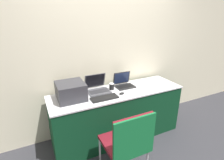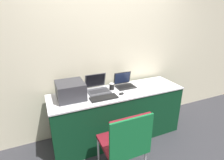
# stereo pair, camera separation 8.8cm
# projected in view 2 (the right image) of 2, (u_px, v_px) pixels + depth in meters

# --- Properties ---
(ground_plane) EXTENTS (14.00, 14.00, 0.00)m
(ground_plane) POSITION_uv_depth(u_px,v_px,m) (125.00, 146.00, 2.63)
(ground_plane) COLOR #333338
(wall_back) EXTENTS (8.00, 0.05, 2.60)m
(wall_back) POSITION_uv_depth(u_px,v_px,m) (107.00, 53.00, 2.76)
(wall_back) COLOR beige
(wall_back) RESTS_ON ground_plane
(table) EXTENTS (2.02, 0.60, 0.80)m
(table) POSITION_uv_depth(u_px,v_px,m) (117.00, 114.00, 2.74)
(table) COLOR #0C381E
(table) RESTS_ON ground_plane
(printer) EXTENTS (0.36, 0.37, 0.23)m
(printer) POSITION_uv_depth(u_px,v_px,m) (70.00, 90.00, 2.34)
(printer) COLOR #333338
(printer) RESTS_ON table
(laptop_left) EXTENTS (0.32, 0.31, 0.24)m
(laptop_left) POSITION_uv_depth(u_px,v_px,m) (98.00, 87.00, 2.60)
(laptop_left) COLOR #4C4C51
(laptop_left) RESTS_ON table
(laptop_right) EXTENTS (0.29, 0.25, 0.22)m
(laptop_right) POSITION_uv_depth(u_px,v_px,m) (124.00, 83.00, 2.76)
(laptop_right) COLOR black
(laptop_right) RESTS_ON table
(external_keyboard) EXTENTS (0.38, 0.15, 0.02)m
(external_keyboard) POSITION_uv_depth(u_px,v_px,m) (104.00, 98.00, 2.37)
(external_keyboard) COLOR black
(external_keyboard) RESTS_ON table
(coffee_cup) EXTENTS (0.08, 0.08, 0.10)m
(coffee_cup) POSITION_uv_depth(u_px,v_px,m) (112.00, 86.00, 2.64)
(coffee_cup) COLOR black
(coffee_cup) RESTS_ON table
(mouse) EXTENTS (0.07, 0.05, 0.03)m
(mouse) POSITION_uv_depth(u_px,v_px,m) (121.00, 94.00, 2.49)
(mouse) COLOR black
(mouse) RESTS_ON table
(chair) EXTENTS (0.49, 0.48, 0.91)m
(chair) POSITION_uv_depth(u_px,v_px,m) (126.00, 140.00, 1.93)
(chair) COLOR maroon
(chair) RESTS_ON ground_plane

